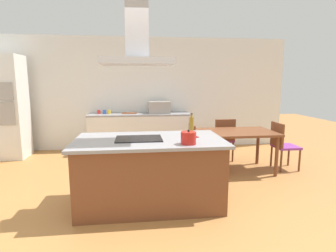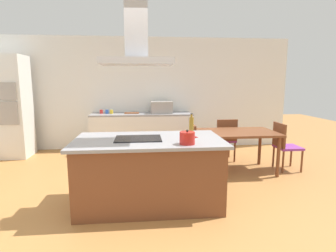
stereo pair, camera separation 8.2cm
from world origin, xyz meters
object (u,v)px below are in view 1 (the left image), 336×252
Objects in this scene: cutting_board at (130,113)px; chair_at_right_end at (282,143)px; chair_at_left_end at (186,145)px; range_hood at (137,44)px; countertop_microwave at (159,107)px; wall_oven_stack at (7,107)px; tea_kettle at (189,138)px; dining_table at (235,136)px; coffee_mug_yellow at (109,112)px; olive_oil_bottle at (191,125)px; coffee_mug_red at (99,112)px; chair_facing_back_wall at (223,137)px; coffee_mug_blue at (105,112)px; cooktop at (139,139)px.

chair_at_right_end is (2.86, -1.75, -0.40)m from cutting_board.
chair_at_left_end is 2.16m from range_hood.
wall_oven_stack is at bearing -175.93° from countertop_microwave.
wall_oven_stack is at bearing -173.73° from cutting_board.
dining_table is at bearing 52.58° from tea_kettle.
coffee_mug_yellow is 0.10× the size of chair_at_right_end.
dining_table is (1.18, 1.54, -0.31)m from tea_kettle.
chair_at_right_end is at bearing 36.31° from tea_kettle.
olive_oil_bottle is (0.17, 0.65, 0.05)m from tea_kettle.
coffee_mug_red is (-1.41, 0.07, -0.09)m from countertop_microwave.
cutting_board is 0.38× the size of chair_facing_back_wall.
wall_oven_stack is 2.47× the size of chair_at_left_end.
coffee_mug_blue is at bearing -7.63° from coffee_mug_red.
countertop_microwave is 0.56× the size of range_hood.
tea_kettle reaches higher than cutting_board.
coffee_mug_yellow is 2.67m from chair_facing_back_wall.
chair_at_left_end is at bearing 54.25° from range_hood.
range_hood is at bearing -125.75° from chair_at_left_end.
coffee_mug_blue is at bearing 119.95° from olive_oil_bottle.
dining_table is 1.57× the size of chair_at_left_end.
countertop_microwave is 5.56× the size of coffee_mug_yellow.
tea_kettle is 2.54m from chair_facing_back_wall.
coffee_mug_red is (-1.65, 2.65, -0.08)m from olive_oil_bottle.
wall_oven_stack reaches higher than cooktop.
olive_oil_bottle is 0.33× the size of chair_at_right_end.
coffee_mug_red is 0.13m from coffee_mug_blue.
coffee_mug_blue is 3.88m from chair_at_right_end.
coffee_mug_yellow is at bearing -14.40° from coffee_mug_blue.
olive_oil_bottle is at bearing -122.94° from chair_facing_back_wall.
coffee_mug_red is 0.10× the size of chair_facing_back_wall.
wall_oven_stack is at bearing 138.18° from tea_kettle.
coffee_mug_red is 0.10× the size of chair_at_left_end.
coffee_mug_blue is at bearing -179.85° from cutting_board.
dining_table is at bearing -90.00° from chair_facing_back_wall.
cooktop is 1.51m from chair_at_left_end.
tea_kettle reaches higher than coffee_mug_blue.
countertop_microwave is 5.56× the size of coffee_mug_red.
cooktop is 0.69m from tea_kettle.
chair_at_left_end is 0.99× the size of range_hood.
coffee_mug_red is 0.10× the size of chair_at_right_end.
cutting_board is 2.26m from chair_facing_back_wall.
cutting_board is at bearing 0.15° from coffee_mug_blue.
wall_oven_stack reaches higher than countertop_microwave.
range_hood is at bearing -77.34° from coffee_mug_yellow.
range_hood is at bearing -156.20° from chair_at_right_end.
countertop_microwave is at bearing 4.07° from wall_oven_stack.
coffee_mug_red reaches higher than chair_facing_back_wall.
wall_oven_stack is 1.57× the size of dining_table.
chair_at_left_end is (0.26, 1.54, -0.47)m from tea_kettle.
chair_at_right_end is at bearing 23.80° from range_hood.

